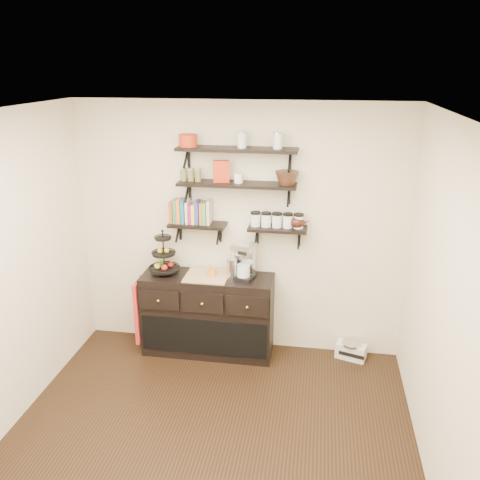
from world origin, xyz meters
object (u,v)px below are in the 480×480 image
(fruit_stand, at_px, (164,259))
(radio, at_px, (351,350))
(sideboard, at_px, (208,314))
(coffee_maker, at_px, (244,261))

(fruit_stand, bearing_deg, radio, 2.61)
(sideboard, distance_m, fruit_stand, 0.77)
(fruit_stand, height_order, radio, fruit_stand)
(sideboard, xyz_separation_m, coffee_maker, (0.39, 0.03, 0.63))
(fruit_stand, height_order, coffee_maker, fruit_stand)
(coffee_maker, bearing_deg, radio, 20.13)
(coffee_maker, bearing_deg, fruit_stand, -161.67)
(coffee_maker, relative_size, radio, 1.13)
(fruit_stand, bearing_deg, coffee_maker, 1.57)
(sideboard, bearing_deg, fruit_stand, 179.60)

